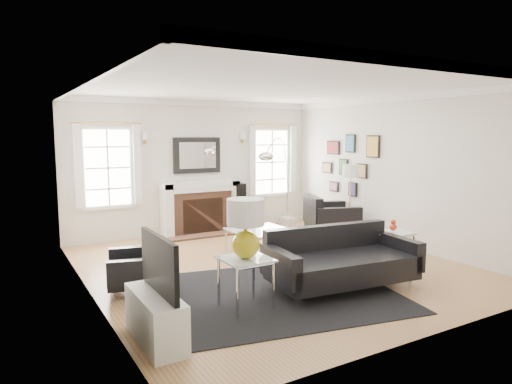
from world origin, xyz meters
TOP-DOWN VIEW (x-y plane):
  - floor at (0.00, 0.00)m, footprint 6.00×6.00m
  - back_wall at (0.00, 3.00)m, footprint 5.50×0.04m
  - front_wall at (0.00, -3.00)m, footprint 5.50×0.04m
  - left_wall at (-2.75, 0.00)m, footprint 0.04×6.00m
  - right_wall at (2.75, 0.00)m, footprint 0.04×6.00m
  - ceiling at (0.00, 0.00)m, footprint 5.50×6.00m
  - crown_molding at (0.00, 0.00)m, footprint 5.50×6.00m
  - fireplace at (0.00, 2.79)m, footprint 1.70×0.69m
  - mantel_mirror at (0.00, 2.95)m, footprint 1.05×0.07m
  - window_left at (-1.85, 2.95)m, footprint 1.24×0.15m
  - window_right at (1.85, 2.95)m, footprint 1.24×0.15m
  - gallery_wall at (2.72, 1.30)m, footprint 0.04×1.73m
  - tv_unit at (-2.44, -1.70)m, footprint 0.35×1.00m
  - area_rug at (-0.66, -1.12)m, footprint 3.50×3.10m
  - sofa at (0.24, -1.34)m, footprint 2.13×1.16m
  - armchair_left at (-2.15, -0.10)m, footprint 0.90×0.96m
  - armchair_right at (2.13, 1.20)m, footprint 1.22×1.29m
  - coffee_table at (0.22, 0.71)m, footprint 0.98×0.98m
  - side_table_left at (-1.23, -1.37)m, footprint 0.56×0.56m
  - nesting_table at (1.41, -1.19)m, footprint 0.56×0.47m
  - gourd_lamp at (-1.23, -1.37)m, footprint 0.44×0.44m
  - orange_vase at (1.41, -1.19)m, footprint 0.11×0.11m
  - arc_floor_lamp at (1.49, 2.13)m, footprint 1.48×1.37m
  - stick_floor_lamp at (2.20, 0.65)m, footprint 0.31×0.31m
  - speaker_tower at (0.84, 2.64)m, footprint 0.23×0.23m

SIDE VIEW (x-z plane):
  - floor at x=0.00m, z-range 0.00..0.00m
  - area_rug at x=-0.66m, z-range 0.00..0.01m
  - armchair_left at x=-2.15m, z-range 0.03..0.58m
  - tv_unit at x=-2.44m, z-range -0.22..0.87m
  - sofa at x=0.24m, z-range 0.03..0.70m
  - armchair_right at x=2.13m, z-range 0.04..0.74m
  - coffee_table at x=0.22m, z-range 0.19..0.62m
  - nesting_table at x=1.41m, z-range 0.19..0.80m
  - side_table_left at x=-1.23m, z-range 0.20..0.82m
  - speaker_tower at x=0.84m, z-range 0.00..1.03m
  - fireplace at x=0.00m, z-range -0.01..1.10m
  - orange_vase at x=1.41m, z-range 0.63..0.80m
  - gourd_lamp at x=-1.23m, z-range 0.67..1.38m
  - arc_floor_lamp at x=1.49m, z-range 0.09..2.18m
  - stick_floor_lamp at x=2.20m, z-range 0.55..2.07m
  - back_wall at x=0.00m, z-range 0.00..2.80m
  - front_wall at x=0.00m, z-range 0.00..2.80m
  - left_wall at x=-2.75m, z-range 0.00..2.80m
  - right_wall at x=2.75m, z-range 0.00..2.80m
  - window_left at x=-1.85m, z-range 0.65..2.27m
  - window_right at x=1.85m, z-range 0.65..2.27m
  - gallery_wall at x=2.72m, z-range 0.89..2.18m
  - mantel_mirror at x=0.00m, z-range 1.27..2.02m
  - crown_molding at x=0.00m, z-range 2.68..2.80m
  - ceiling at x=0.00m, z-range 2.79..2.81m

